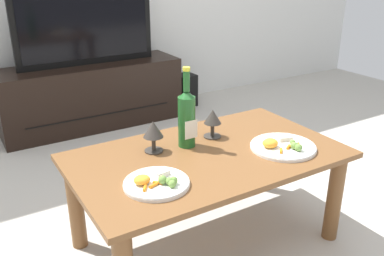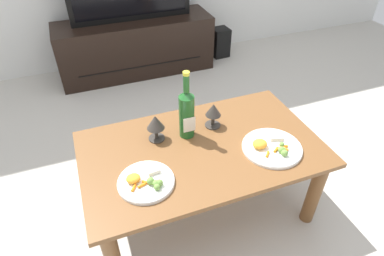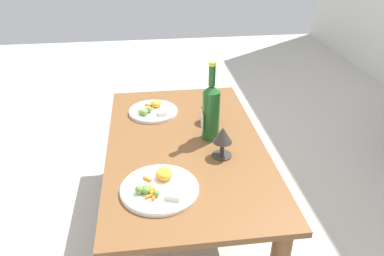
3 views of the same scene
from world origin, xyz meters
The scene contains 9 objects.
ground_plane centered at (0.00, 0.00, 0.00)m, with size 6.40×6.40×0.00m, color #B7B2A8.
dining_table centered at (0.00, 0.00, 0.38)m, with size 1.17×0.69×0.46m.
tv_stand centered at (0.05, 1.73, 0.25)m, with size 1.39×0.43×0.50m.
floor_speaker centered at (0.92, 1.75, 0.14)m, with size 0.16×0.16×0.29m, color black.
wine_bottle centered at (-0.04, 0.12, 0.60)m, with size 0.08×0.08×0.36m.
goblet_left centered at (-0.19, 0.14, 0.55)m, with size 0.09×0.09×0.14m.
goblet_right centered at (0.12, 0.14, 0.55)m, with size 0.08×0.08×0.14m.
dinner_plate_left centered at (-0.31, -0.13, 0.47)m, with size 0.25×0.25×0.05m.
dinner_plate_right centered at (0.31, -0.13, 0.47)m, with size 0.29×0.29×0.05m.
Camera 2 is at (-0.47, -1.10, 1.52)m, focal length 30.45 mm.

